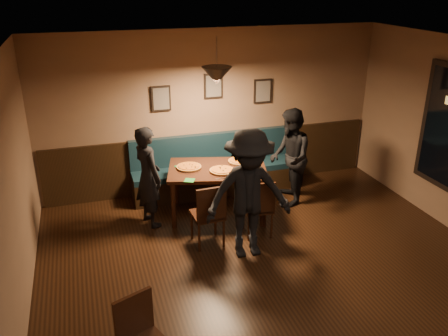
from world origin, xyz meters
name	(u,v)px	position (x,y,z in m)	size (l,w,h in m)	color
floor	(296,302)	(0.00, 0.00, 0.00)	(7.00, 7.00, 0.00)	black
ceiling	(313,64)	(0.00, 0.00, 2.80)	(7.00, 7.00, 0.00)	silver
wall_back	(213,111)	(0.00, 3.50, 1.40)	(6.00, 6.00, 0.00)	#8C704F
wainscot	(214,160)	(0.00, 3.47, 0.50)	(5.88, 0.06, 1.00)	black
booth_bench	(218,166)	(0.00, 3.20, 0.50)	(3.00, 0.60, 1.00)	#0F232D
picture_left	(161,99)	(-0.90, 3.47, 1.70)	(0.32, 0.04, 0.42)	black
picture_center	(213,86)	(0.00, 3.47, 1.85)	(0.32, 0.04, 0.42)	black
picture_right	(263,91)	(0.90, 3.47, 1.70)	(0.32, 0.04, 0.42)	black
pendant_lamp	(217,75)	(-0.26, 2.38, 2.25)	(0.44, 0.44, 0.25)	black
dining_table	(217,192)	(-0.26, 2.38, 0.40)	(1.50, 0.97, 0.81)	black
chair_near_left	(207,213)	(-0.64, 1.60, 0.48)	(0.42, 0.42, 0.95)	black
chair_near_right	(258,206)	(0.14, 1.64, 0.45)	(0.40, 0.40, 0.90)	black
diner_left	(148,177)	(-1.33, 2.42, 0.79)	(0.57, 0.38, 1.57)	black
diner_right	(290,158)	(1.00, 2.45, 0.81)	(0.79, 0.62, 1.63)	black
diner_front	(249,194)	(-0.18, 1.18, 0.90)	(1.17, 0.67, 1.81)	black
pizza_a	(189,167)	(-0.68, 2.52, 0.83)	(0.39, 0.39, 0.04)	orange
pizza_b	(222,170)	(-0.23, 2.24, 0.83)	(0.38, 0.38, 0.04)	orange
pizza_c	(239,161)	(0.15, 2.53, 0.83)	(0.36, 0.36, 0.04)	#C46125
soda_glass	(259,167)	(0.32, 2.09, 0.87)	(0.06, 0.06, 0.14)	black
tabasco_bottle	(249,163)	(0.24, 2.31, 0.86)	(0.03, 0.03, 0.11)	#A62705
napkin_a	(181,167)	(-0.79, 2.60, 0.81)	(0.16, 0.16, 0.01)	#1C6A2B
napkin_b	(190,180)	(-0.78, 2.06, 0.81)	(0.14, 0.14, 0.01)	#217E2B
cutlery_set	(226,178)	(-0.24, 1.98, 0.81)	(0.02, 0.19, 0.00)	#B5B6BA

